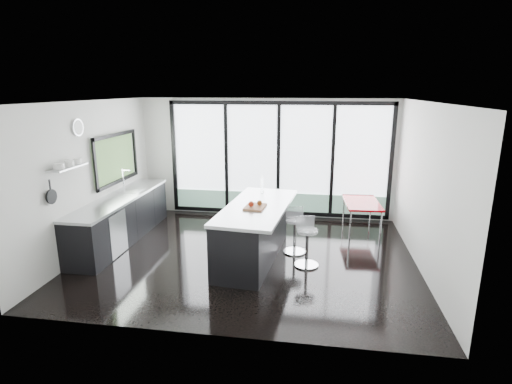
% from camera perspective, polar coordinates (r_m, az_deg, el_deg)
% --- Properties ---
extents(floor, '(6.00, 5.00, 0.00)m').
position_cam_1_polar(floor, '(7.50, -1.12, -9.08)').
color(floor, black).
rests_on(floor, ground).
extents(ceiling, '(6.00, 5.00, 0.00)m').
position_cam_1_polar(ceiling, '(6.88, -1.24, 12.82)').
color(ceiling, white).
rests_on(ceiling, wall_back).
extents(wall_back, '(6.00, 0.09, 2.80)m').
position_cam_1_polar(wall_back, '(9.44, 3.05, 3.94)').
color(wall_back, silver).
rests_on(wall_back, ground).
extents(wall_front, '(6.00, 0.00, 2.80)m').
position_cam_1_polar(wall_front, '(4.72, -6.46, -5.48)').
color(wall_front, silver).
rests_on(wall_front, ground).
extents(wall_left, '(0.26, 5.00, 2.80)m').
position_cam_1_polar(wall_left, '(8.31, -21.51, 3.52)').
color(wall_left, silver).
rests_on(wall_left, ground).
extents(wall_right, '(0.00, 5.00, 2.80)m').
position_cam_1_polar(wall_right, '(7.19, 23.10, 0.44)').
color(wall_right, silver).
rests_on(wall_right, ground).
extents(counter_cabinets, '(0.69, 3.24, 1.36)m').
position_cam_1_polar(counter_cabinets, '(8.53, -18.66, -3.57)').
color(counter_cabinets, black).
rests_on(counter_cabinets, floor).
extents(island, '(1.27, 2.56, 1.32)m').
position_cam_1_polar(island, '(7.23, -0.44, -5.61)').
color(island, black).
rests_on(island, floor).
extents(bar_stool_near, '(0.53, 0.53, 0.67)m').
position_cam_1_polar(bar_stool_near, '(7.03, 7.28, -7.90)').
color(bar_stool_near, silver).
rests_on(bar_stool_near, floor).
extents(bar_stool_far, '(0.47, 0.47, 0.66)m').
position_cam_1_polar(bar_stool_far, '(7.56, 5.56, -6.25)').
color(bar_stool_far, silver).
rests_on(bar_stool_far, floor).
extents(red_table, '(0.78, 1.27, 0.66)m').
position_cam_1_polar(red_table, '(8.92, 14.77, -3.40)').
color(red_table, '#910005').
rests_on(red_table, floor).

